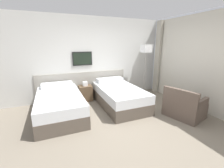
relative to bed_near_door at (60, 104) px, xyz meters
name	(u,v)px	position (x,y,z in m)	size (l,w,h in m)	color
ground_plane	(128,123)	(1.46, -1.08, -0.29)	(16.00, 16.00, 0.00)	slate
wall_headboard	(98,60)	(1.42, 1.06, 1.00)	(10.00, 0.10, 2.70)	silver
wall_window	(206,63)	(3.74, -1.17, 1.05)	(0.21, 4.62, 2.70)	white
bed_near_door	(60,104)	(0.00, 0.00, 0.00)	(1.12, 2.02, 0.70)	brown
bed_near_window	(119,96)	(1.72, 0.00, 0.00)	(1.12, 2.02, 0.70)	brown
nightstand	(86,93)	(0.86, 0.78, -0.03)	(0.42, 0.36, 0.65)	brown
floor_lamp	(146,51)	(3.01, 0.56, 1.29)	(0.29, 0.29, 1.81)	#9E9993
armchair	(184,107)	(2.95, -1.33, -0.03)	(0.92, 1.02, 0.79)	brown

